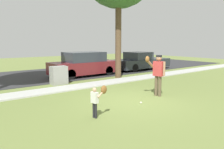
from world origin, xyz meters
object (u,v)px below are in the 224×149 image
Objects in this scene: person_adult at (158,71)px; baseball at (141,103)px; parked_suv_maroon at (84,64)px; person_child at (97,97)px; parked_pickup_dark at (141,62)px; utility_cabinet at (59,75)px.

baseball is (-1.38, -0.40, -1.06)m from person_adult.
parked_suv_maroon is at bearing -101.87° from person_adult.
person_child is 2.23m from baseball.
parked_pickup_dark is (9.28, 7.40, 0.02)m from person_child.
person_adult is at bearing -92.36° from parked_suv_maroon.
parked_pickup_dark reaches higher than utility_cabinet.
parked_pickup_dark reaches higher than baseball.
person_adult is 1.78m from baseball.
person_adult reaches higher than parked_pickup_dark.
person_child is 13.55× the size of baseball.
person_child is at bearing -101.80° from utility_cabinet.
utility_cabinet is at bearing -167.80° from parked_pickup_dark.
person_child is at bearing 0.91° from person_adult.
utility_cabinet is 8.29m from parked_pickup_dark.
person_adult is at bearing -130.52° from parked_pickup_dark.
utility_cabinet reaches higher than baseball.
person_child is 11.87m from parked_pickup_dark.
utility_cabinet is at bearing -146.72° from parked_suv_maroon.
person_child is (-3.50, -0.64, -0.45)m from person_adult.
utility_cabinet is 0.21× the size of parked_suv_maroon.
baseball is 10.14m from parked_pickup_dark.
parked_suv_maroon is (2.60, 1.70, 0.29)m from utility_cabinet.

